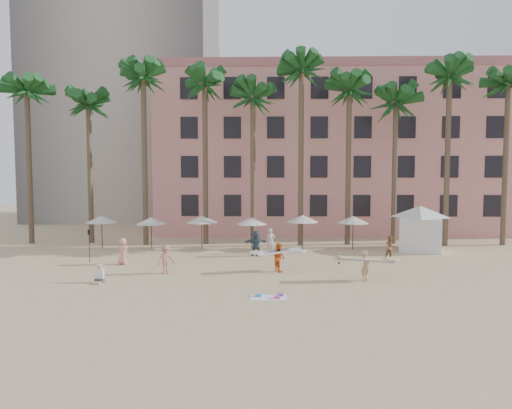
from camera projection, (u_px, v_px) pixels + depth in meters
The scene contains 12 objects.
ground at pixel (264, 289), 23.74m from camera, with size 120.00×120.00×0.00m, color #D1B789.
pink_hotel at pixel (330, 155), 48.97m from camera, with size 35.00×14.00×16.00m, color #D98E84.
grey_tower at pixel (129, 29), 60.29m from camera, with size 22.00×18.00×50.00m, color #A89E8E.
palm_row at pixel (271, 89), 37.79m from camera, with size 44.40×5.40×16.30m.
umbrella_row at pixel (227, 220), 36.11m from camera, with size 22.50×2.70×2.73m.
cabana at pixel (420, 224), 35.30m from camera, with size 5.56×5.56×3.50m.
beach_towel at pixel (270, 297), 22.12m from camera, with size 1.83×1.06×0.14m.
carrier_yellow at pixel (366, 263), 25.50m from camera, with size 3.12×1.06×1.73m.
carrier_white at pixel (279, 256), 27.91m from camera, with size 2.90×1.44×1.75m.
beachgoers at pixel (241, 248), 31.16m from camera, with size 19.09×7.90×1.90m.
paddle at pixel (89, 242), 30.78m from camera, with size 0.18×0.04×2.23m.
seated_man at pixel (99, 276), 25.10m from camera, with size 0.44×0.77×1.00m.
Camera 1 is at (0.11, -23.38, 6.06)m, focal length 32.00 mm.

